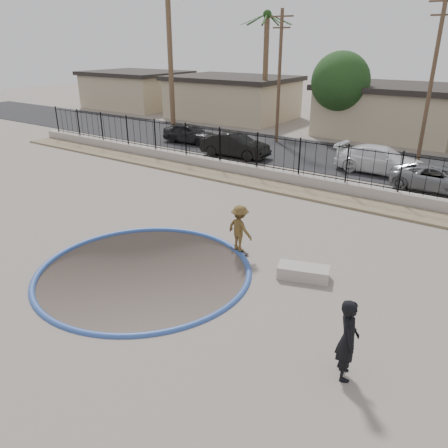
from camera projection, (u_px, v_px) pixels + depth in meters
ground at (310, 196)px, 24.52m from camera, size 120.00×120.00×2.20m
bowl_pit at (144, 272)px, 14.26m from camera, size 6.84×6.84×1.80m
coping_ring at (144, 272)px, 14.26m from camera, size 7.04×7.04×0.20m
rock_strip at (288, 190)px, 21.95m from camera, size 42.00×1.60×0.11m
retaining_wall at (298, 180)px, 22.69m from camera, size 42.00×0.45×0.60m
fence at (299, 157)px, 22.23m from camera, size 40.00×0.04×1.80m
street at (344, 159)px, 27.87m from camera, size 90.00×8.00×0.04m
house_west_far at (136, 89)px, 49.06m from camera, size 10.60×8.60×3.90m
house_west at (232, 97)px, 42.21m from camera, size 11.60×8.60×3.90m
house_center at (391, 110)px, 34.30m from camera, size 10.60×8.60×3.90m
palm_left at (169, 28)px, 36.03m from camera, size 2.30×2.30×11.30m
palm_mid at (266, 45)px, 35.85m from camera, size 2.30×2.30×9.30m
utility_pole_left at (279, 76)px, 30.73m from camera, size 1.70×0.24×9.00m
utility_pole_mid at (432, 78)px, 25.36m from camera, size 1.70×0.24×9.50m
street_tree_left at (340, 82)px, 32.38m from camera, size 4.32×4.32×6.36m
skater at (240, 231)px, 15.24m from camera, size 1.19×0.85×1.67m
skateboard at (239, 251)px, 15.54m from camera, size 0.86×0.48×0.07m
videographer at (348, 340)px, 9.46m from camera, size 0.73×0.85×1.96m
concrete_ledge at (303, 272)px, 13.81m from camera, size 1.74×1.17×0.40m
car_a at (190, 133)px, 31.86m from camera, size 4.25×1.99×1.41m
car_b at (235, 145)px, 28.01m from camera, size 4.59×1.91×1.48m
car_c at (381, 160)px, 24.56m from camera, size 5.14×2.11×1.49m
car_d at (438, 178)px, 21.68m from camera, size 4.54×2.21×1.24m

